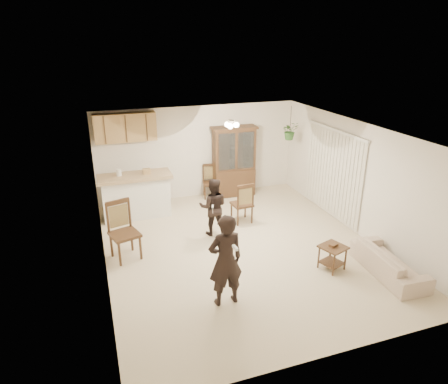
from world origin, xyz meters
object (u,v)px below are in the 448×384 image
object	(u,v)px
sofa	(390,256)
chair_hutch_right	(242,210)
china_hutch	(234,162)
side_table	(332,257)
child	(213,206)
chair_hutch_left	(210,188)
chair_bar	(126,243)
adult	(226,255)

from	to	relation	value
sofa	chair_hutch_right	world-z (taller)	chair_hutch_right
china_hutch	chair_hutch_right	xyz separation A→B (m)	(-0.43, -1.73, -0.67)
sofa	side_table	world-z (taller)	sofa
child	china_hutch	distance (m)	2.49
china_hutch	chair_hutch_left	xyz separation A→B (m)	(-0.68, 0.01, -0.70)
china_hutch	chair_bar	distance (m)	4.19
adult	child	distance (m)	2.53
child	adult	bearing A→B (deg)	96.29
side_table	adult	bearing A→B (deg)	-171.98
adult	side_table	xyz separation A→B (m)	(2.27, 0.32, -0.65)
china_hutch	chair_hutch_left	distance (m)	0.98
child	chair_hutch_left	world-z (taller)	child
side_table	child	bearing A→B (deg)	128.57
sofa	child	world-z (taller)	child
adult	china_hutch	size ratio (longest dim) A/B	0.93
sofa	adult	bearing A→B (deg)	91.68
chair_bar	chair_hutch_left	bearing A→B (deg)	28.51
chair_hutch_right	sofa	bearing A→B (deg)	116.73
side_table	chair_hutch_left	size ratio (longest dim) A/B	0.61
child	chair_hutch_right	bearing A→B (deg)	-135.53
china_hutch	chair_hutch_right	size ratio (longest dim) A/B	1.91
sofa	china_hutch	distance (m)	4.97
chair_hutch_right	side_table	bearing A→B (deg)	105.00
sofa	side_table	bearing A→B (deg)	66.86
china_hutch	side_table	size ratio (longest dim) A/B	3.46
china_hutch	chair_hutch_right	distance (m)	1.90
china_hutch	chair_hutch_right	bearing A→B (deg)	-101.79
child	china_hutch	xyz separation A→B (m)	(1.27, 2.12, 0.28)
sofa	chair_hutch_left	world-z (taller)	chair_hutch_left
chair_hutch_left	china_hutch	bearing A→B (deg)	10.15
adult	china_hutch	world-z (taller)	china_hutch
chair_bar	child	bearing A→B (deg)	-3.94
china_hutch	chair_hutch_right	world-z (taller)	china_hutch
child	side_table	size ratio (longest dim) A/B	2.41
chair_hutch_left	chair_hutch_right	world-z (taller)	chair_hutch_right
chair_hutch_left	side_table	bearing A→B (deg)	-64.23
chair_bar	sofa	bearing A→B (deg)	-41.82
child	chair_hutch_left	bearing A→B (deg)	-86.20
china_hutch	child	bearing A→B (deg)	-118.64
chair_bar	chair_hutch_right	world-z (taller)	chair_bar
adult	chair_hutch_right	xyz separation A→B (m)	(1.41, 2.85, -0.61)
china_hutch	chair_bar	bearing A→B (deg)	-139.51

